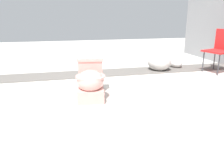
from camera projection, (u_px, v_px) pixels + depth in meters
name	position (u px, v px, depth m)	size (l,w,h in m)	color
ground_plane	(101.00, 94.00, 3.12)	(14.00, 14.00, 0.00)	beige
gravel_strip	(116.00, 72.00, 4.31)	(0.56, 8.00, 0.01)	#605B56
toilet	(91.00, 81.00, 2.98)	(0.67, 0.45, 0.52)	#E09E93
folding_chair_left	(222.00, 46.00, 4.24)	(0.55, 0.55, 0.83)	red
boulder_near	(159.00, 62.00, 4.43)	(0.47, 0.41, 0.35)	#B7B2AD
boulder_far	(176.00, 64.00, 4.71)	(0.29, 0.25, 0.16)	#B7B2AD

